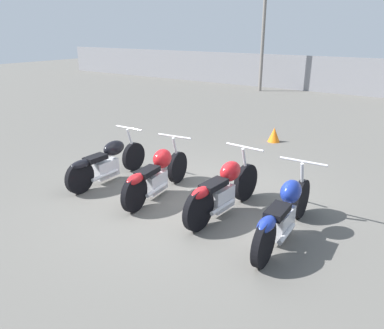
% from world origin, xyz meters
% --- Properties ---
extents(ground_plane, '(60.00, 60.00, 0.00)m').
position_xyz_m(ground_plane, '(0.00, 0.00, 0.00)').
color(ground_plane, '#5B5954').
extents(fence_back, '(40.00, 0.04, 1.70)m').
position_xyz_m(fence_back, '(0.00, 13.81, 0.85)').
color(fence_back, gray).
rests_on(fence_back, ground_plane).
extents(light_pole_left, '(0.70, 0.35, 6.83)m').
position_xyz_m(light_pole_left, '(-4.52, 12.50, 4.08)').
color(light_pole_left, slate).
rests_on(light_pole_left, ground_plane).
extents(motorcycle_slot_0, '(0.70, 2.10, 0.98)m').
position_xyz_m(motorcycle_slot_0, '(-1.85, -0.14, 0.42)').
color(motorcycle_slot_0, black).
rests_on(motorcycle_slot_0, ground_plane).
extents(motorcycle_slot_1, '(0.71, 2.08, 1.00)m').
position_xyz_m(motorcycle_slot_1, '(-0.58, -0.11, 0.43)').
color(motorcycle_slot_1, black).
rests_on(motorcycle_slot_1, ground_plane).
extents(motorcycle_slot_2, '(0.72, 2.06, 1.04)m').
position_xyz_m(motorcycle_slot_2, '(0.78, -0.04, 0.45)').
color(motorcycle_slot_2, black).
rests_on(motorcycle_slot_2, ground_plane).
extents(motorcycle_slot_3, '(0.74, 2.24, 1.01)m').
position_xyz_m(motorcycle_slot_3, '(1.91, -0.22, 0.43)').
color(motorcycle_slot_3, black).
rests_on(motorcycle_slot_3, ground_plane).
extents(traffic_cone_near, '(0.33, 0.33, 0.40)m').
position_xyz_m(traffic_cone_near, '(-0.26, 4.45, 0.20)').
color(traffic_cone_near, orange).
rests_on(traffic_cone_near, ground_plane).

